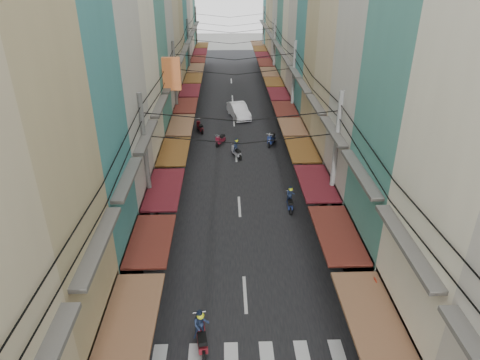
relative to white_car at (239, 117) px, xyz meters
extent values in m
plane|color=slate|center=(-0.50, -23.44, 0.00)|extent=(160.00, 160.00, 0.00)
cube|color=black|center=(-0.50, -3.44, 0.01)|extent=(10.00, 80.00, 0.02)
cube|color=gray|center=(-7.00, -3.44, 0.03)|extent=(3.00, 80.00, 0.06)
cube|color=gray|center=(6.00, -3.44, 0.03)|extent=(3.00, 80.00, 0.06)
cube|color=black|center=(-6.10, -29.70, 1.60)|extent=(1.20, 4.52, 3.20)
cube|color=brown|center=(-4.60, -29.70, 3.00)|extent=(1.80, 4.33, 0.12)
cube|color=#595651|center=(-5.25, -29.70, 6.00)|extent=(0.50, 4.23, 0.15)
cube|color=teal|center=(-8.50, -25.20, 9.62)|extent=(6.00, 4.30, 19.25)
cube|color=black|center=(-6.10, -25.20, 1.60)|extent=(1.20, 4.13, 3.20)
cube|color=maroon|center=(-4.60, -25.20, 3.00)|extent=(1.80, 3.96, 0.12)
cube|color=#595651|center=(-5.25, -25.20, 6.00)|extent=(0.50, 3.87, 0.15)
cube|color=beige|center=(-8.50, -20.48, 10.47)|extent=(6.00, 5.14, 20.93)
cube|color=black|center=(-6.10, -20.48, 1.60)|extent=(1.20, 4.94, 3.20)
cube|color=maroon|center=(-4.60, -20.48, 3.00)|extent=(1.80, 4.73, 0.12)
cube|color=#595651|center=(-5.25, -20.48, 6.00)|extent=(0.50, 4.63, 0.15)
cube|color=#EEE6C9|center=(-8.50, -15.43, 8.72)|extent=(6.00, 4.95, 17.43)
cube|color=black|center=(-6.10, -15.43, 1.60)|extent=(1.20, 4.75, 3.20)
cube|color=brown|center=(-4.60, -15.43, 3.00)|extent=(1.80, 4.56, 0.12)
cube|color=#595651|center=(-5.25, -15.43, 6.00)|extent=(0.50, 4.46, 0.15)
cube|color=teal|center=(-8.50, -10.46, 8.16)|extent=(6.00, 4.99, 16.32)
cube|color=black|center=(-6.10, -10.46, 1.60)|extent=(1.20, 4.80, 3.20)
cube|color=brown|center=(-4.60, -10.46, 3.00)|extent=(1.80, 4.60, 0.12)
cube|color=#595651|center=(-5.25, -10.46, 6.00)|extent=(0.50, 4.50, 0.15)
cube|color=black|center=(-6.10, -5.64, 1.60)|extent=(1.20, 4.46, 3.20)
cube|color=maroon|center=(-4.60, -5.64, 3.00)|extent=(1.80, 4.27, 0.12)
cube|color=#595651|center=(-5.25, -5.64, 6.00)|extent=(0.50, 4.18, 0.15)
cube|color=#C9B48D|center=(-8.50, -0.87, 10.29)|extent=(6.00, 4.89, 20.58)
cube|color=black|center=(-6.10, -0.87, 1.60)|extent=(1.20, 4.70, 3.20)
cube|color=maroon|center=(-4.60, -0.87, 3.00)|extent=(1.80, 4.50, 0.12)
cube|color=#595651|center=(-5.25, -0.87, 6.00)|extent=(0.50, 4.40, 0.15)
cube|color=tan|center=(-8.50, 3.84, 9.22)|extent=(6.00, 4.52, 18.44)
cube|color=black|center=(-6.10, 3.84, 1.60)|extent=(1.20, 4.34, 3.20)
cube|color=brown|center=(-4.60, 3.84, 3.00)|extent=(1.80, 4.16, 0.12)
cube|color=#595651|center=(-5.25, 3.84, 6.00)|extent=(0.50, 4.07, 0.15)
cube|color=black|center=(-6.10, 8.69, 1.60)|extent=(1.20, 4.99, 3.20)
cube|color=brown|center=(-4.60, 8.69, 3.00)|extent=(1.80, 4.78, 0.12)
cube|color=#595651|center=(-5.25, 8.69, 6.00)|extent=(0.50, 4.68, 0.15)
cube|color=black|center=(-6.10, 13.76, 1.60)|extent=(1.20, 4.74, 3.20)
cube|color=maroon|center=(-4.60, 13.76, 3.00)|extent=(1.80, 4.55, 0.12)
cube|color=#595651|center=(-5.25, 13.76, 6.00)|extent=(0.50, 4.45, 0.15)
cube|color=black|center=(-6.10, 18.71, 1.60)|extent=(1.20, 4.76, 3.20)
cube|color=maroon|center=(-4.60, 18.71, 3.00)|extent=(1.80, 4.56, 0.12)
cube|color=#595651|center=(-5.25, 18.71, 6.00)|extent=(0.50, 4.46, 0.15)
cube|color=black|center=(-6.10, 23.71, 1.60)|extent=(1.20, 4.84, 3.20)
cube|color=brown|center=(-4.60, 23.71, 3.00)|extent=(1.80, 4.64, 0.12)
cube|color=#595651|center=(-5.25, 23.71, 6.00)|extent=(0.50, 4.54, 0.15)
cube|color=#572A13|center=(-4.90, -11.44, 7.00)|extent=(1.20, 0.40, 2.20)
cube|color=black|center=(5.10, -29.99, 1.60)|extent=(1.20, 4.78, 3.20)
cube|color=brown|center=(3.60, -29.99, 3.00)|extent=(1.80, 4.58, 0.12)
cube|color=#595651|center=(4.25, -29.99, 6.00)|extent=(0.50, 4.48, 0.15)
cube|color=teal|center=(7.50, -24.98, 7.54)|extent=(6.00, 5.03, 15.08)
cube|color=black|center=(5.10, -24.98, 1.60)|extent=(1.20, 4.83, 3.20)
cube|color=maroon|center=(3.60, -24.98, 3.00)|extent=(1.80, 4.63, 0.12)
cube|color=#595651|center=(4.25, -24.98, 6.00)|extent=(0.50, 4.53, 0.15)
cube|color=#BAB6AA|center=(7.50, -20.07, 10.83)|extent=(6.00, 4.79, 21.66)
cube|color=black|center=(5.10, -20.07, 1.60)|extent=(1.20, 4.60, 3.20)
cube|color=maroon|center=(3.60, -20.07, 3.00)|extent=(1.80, 4.41, 0.12)
cube|color=#595651|center=(4.25, -20.07, 6.00)|extent=(0.50, 4.31, 0.15)
cube|color=#C9B48D|center=(7.50, -15.42, 10.37)|extent=(6.00, 4.52, 20.74)
cube|color=black|center=(5.10, -15.42, 1.60)|extent=(1.20, 4.34, 3.20)
cube|color=brown|center=(3.60, -15.42, 3.00)|extent=(1.80, 4.16, 0.12)
cube|color=#595651|center=(4.25, -15.42, 6.00)|extent=(0.50, 4.07, 0.15)
cube|color=tan|center=(7.50, -11.09, 7.06)|extent=(6.00, 4.12, 14.13)
cube|color=black|center=(5.10, -11.09, 1.60)|extent=(1.20, 3.96, 3.20)
cube|color=brown|center=(3.60, -11.09, 3.00)|extent=(1.80, 3.79, 0.12)
cube|color=#595651|center=(4.25, -11.09, 6.00)|extent=(0.50, 3.71, 0.15)
cube|color=teal|center=(7.50, -6.83, 8.84)|extent=(6.00, 4.40, 17.68)
cube|color=black|center=(5.10, -6.83, 1.60)|extent=(1.20, 4.23, 3.20)
cube|color=maroon|center=(3.60, -6.83, 3.00)|extent=(1.80, 4.05, 0.12)
cube|color=#595651|center=(4.25, -6.83, 6.00)|extent=(0.50, 3.96, 0.15)
cube|color=black|center=(5.10, -2.31, 1.60)|extent=(1.20, 4.45, 3.20)
cube|color=maroon|center=(3.60, -2.31, 3.00)|extent=(1.80, 4.26, 0.12)
cube|color=#595651|center=(4.25, -2.31, 6.00)|extent=(0.50, 4.17, 0.15)
cube|color=#EEE6C9|center=(7.50, 2.01, 10.63)|extent=(6.00, 4.00, 21.25)
cube|color=black|center=(5.10, 2.01, 1.60)|extent=(1.20, 3.84, 3.20)
cube|color=brown|center=(3.60, 2.01, 3.00)|extent=(1.80, 3.68, 0.12)
cube|color=#595651|center=(4.25, 2.01, 6.00)|extent=(0.50, 3.60, 0.15)
cube|color=black|center=(5.10, 6.52, 1.60)|extent=(1.20, 4.81, 3.20)
cube|color=brown|center=(3.60, 6.52, 3.00)|extent=(1.80, 4.61, 0.12)
cube|color=#595651|center=(4.25, 6.52, 6.00)|extent=(0.50, 4.51, 0.15)
cube|color=#BAB6AA|center=(7.50, 11.52, 9.86)|extent=(6.00, 5.00, 19.71)
cube|color=black|center=(5.10, 11.52, 1.60)|extent=(1.20, 4.80, 3.20)
cube|color=maroon|center=(3.60, 11.52, 3.00)|extent=(1.80, 4.60, 0.12)
cube|color=#595651|center=(4.25, 11.52, 6.00)|extent=(0.50, 4.50, 0.15)
cube|color=#C9B48D|center=(7.50, 16.18, 8.43)|extent=(6.00, 4.32, 16.86)
cube|color=black|center=(5.10, 16.18, 1.60)|extent=(1.20, 4.15, 3.20)
cube|color=maroon|center=(3.60, 16.18, 3.00)|extent=(1.80, 3.97, 0.12)
cube|color=#595651|center=(4.25, 16.18, 6.00)|extent=(0.50, 3.89, 0.15)
cube|color=black|center=(5.10, 20.50, 1.60)|extent=(1.20, 4.16, 3.20)
cube|color=brown|center=(3.60, 20.50, 3.00)|extent=(1.80, 3.99, 0.12)
cube|color=#595651|center=(4.25, 20.50, 6.00)|extent=(0.50, 3.90, 0.15)
cube|color=teal|center=(7.50, 25.11, 7.17)|extent=(6.00, 4.88, 14.34)
cube|color=black|center=(5.10, 25.11, 1.60)|extent=(1.20, 4.68, 3.20)
cube|color=brown|center=(3.60, 25.11, 3.00)|extent=(1.80, 4.49, 0.12)
cube|color=#595651|center=(4.25, 25.11, 6.00)|extent=(0.50, 4.39, 0.15)
cylinder|color=gray|center=(-5.40, -20.44, 4.10)|extent=(0.26, 0.26, 8.20)
cylinder|color=gray|center=(4.40, -20.44, 4.10)|extent=(0.26, 0.26, 8.20)
cylinder|color=gray|center=(-5.40, -5.44, 4.10)|extent=(0.26, 0.26, 8.20)
cylinder|color=gray|center=(4.40, -5.44, 4.10)|extent=(0.26, 0.26, 8.20)
cylinder|color=gray|center=(-5.40, 9.56, 4.10)|extent=(0.26, 0.26, 8.20)
cylinder|color=gray|center=(4.40, 9.56, 4.10)|extent=(0.26, 0.26, 8.20)
cylinder|color=gray|center=(-5.40, 24.56, 4.10)|extent=(0.26, 0.26, 8.20)
cylinder|color=gray|center=(4.40, 24.56, 4.10)|extent=(0.26, 0.26, 8.20)
imported|color=silver|center=(0.00, 0.00, 0.00)|extent=(5.28, 3.04, 1.75)
imported|color=black|center=(5.00, -26.44, 0.00)|extent=(1.55, 1.01, 1.00)
cylinder|color=black|center=(-2.35, -27.75, 0.28)|extent=(0.11, 0.55, 0.55)
cylinder|color=black|center=(-2.35, -29.13, 0.28)|extent=(0.11, 0.55, 0.55)
cube|color=maroon|center=(-2.35, -28.44, 0.45)|extent=(0.36, 1.22, 0.30)
cube|color=black|center=(-2.35, -28.70, 0.76)|extent=(0.34, 0.58, 0.19)
cube|color=maroon|center=(-2.35, -27.85, 0.69)|extent=(0.32, 0.30, 0.58)
imported|color=#1C2742|center=(-2.35, -28.44, 0.58)|extent=(0.56, 0.40, 1.41)
sphere|color=#D2DE1A|center=(-2.35, -28.44, 1.64)|extent=(0.30, 0.30, 0.30)
cylinder|color=black|center=(2.61, -17.29, 0.23)|extent=(0.09, 0.46, 0.46)
cylinder|color=black|center=(2.61, -18.45, 0.23)|extent=(0.09, 0.46, 0.46)
cube|color=#131F4A|center=(2.61, -17.87, 0.38)|extent=(0.30, 1.03, 0.25)
cube|color=black|center=(2.61, -18.10, 0.64)|extent=(0.29, 0.49, 0.16)
cube|color=#131F4A|center=(2.61, -17.38, 0.58)|extent=(0.27, 0.25, 0.49)
imported|color=#1C2742|center=(2.61, -17.87, 0.49)|extent=(0.47, 0.33, 1.18)
sphere|color=#D2DE1A|center=(2.61, -17.87, 1.38)|extent=(0.25, 0.25, 0.25)
cylinder|color=black|center=(-0.47, -9.24, 0.23)|extent=(0.09, 0.46, 0.46)
cylinder|color=black|center=(-0.47, -10.40, 0.23)|extent=(0.09, 0.46, 0.46)
cube|color=gray|center=(-0.47, -9.82, 0.38)|extent=(0.30, 1.03, 0.25)
cube|color=black|center=(-0.47, -10.04, 0.64)|extent=(0.29, 0.49, 0.16)
cube|color=gray|center=(-0.47, -9.32, 0.58)|extent=(0.27, 0.25, 0.49)
imported|color=#1C2742|center=(-0.47, -9.82, 0.49)|extent=(0.47, 0.33, 1.18)
sphere|color=#D2DE1A|center=(-0.47, -9.82, 1.39)|extent=(0.25, 0.25, 0.25)
cylinder|color=black|center=(2.52, -6.59, 0.29)|extent=(0.11, 0.57, 0.57)
cylinder|color=black|center=(2.52, -8.02, 0.29)|extent=(0.11, 0.57, 0.57)
cube|color=#131F4A|center=(2.52, -7.31, 0.46)|extent=(0.37, 1.26, 0.31)
cube|color=black|center=(2.52, -7.58, 0.79)|extent=(0.35, 0.60, 0.20)
cube|color=#131F4A|center=(2.52, -6.70, 0.71)|extent=(0.33, 0.31, 0.60)
cylinder|color=black|center=(-3.62, -3.41, 0.25)|extent=(0.10, 0.49, 0.49)
cylinder|color=black|center=(-3.62, -4.65, 0.25)|extent=(0.10, 0.49, 0.49)
cube|color=maroon|center=(-3.62, -4.03, 0.40)|extent=(0.32, 1.09, 0.27)
cube|color=black|center=(-3.62, -4.27, 0.69)|extent=(0.30, 0.52, 0.17)
cube|color=maroon|center=(-3.62, -3.51, 0.62)|extent=(0.29, 0.27, 0.52)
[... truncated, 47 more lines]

